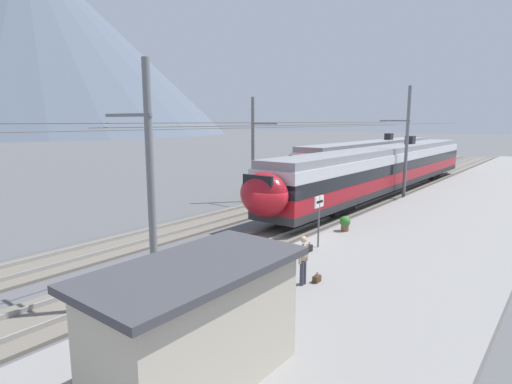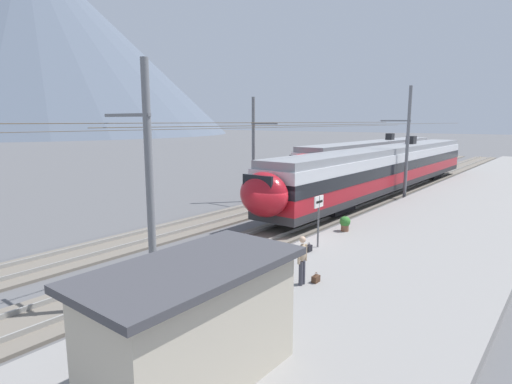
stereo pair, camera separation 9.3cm
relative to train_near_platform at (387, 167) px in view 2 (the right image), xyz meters
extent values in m
plane|color=#565659|center=(-16.57, -1.31, -2.23)|extent=(400.00, 400.00, 0.00)
cube|color=gray|center=(-16.57, -6.56, -2.04)|extent=(120.00, 8.47, 0.39)
cube|color=#6B6359|center=(-16.57, 0.00, -2.17)|extent=(120.00, 3.00, 0.12)
cube|color=gray|center=(-16.57, -0.72, -2.03)|extent=(120.00, 0.07, 0.16)
cube|color=gray|center=(-16.57, 0.72, -2.03)|extent=(120.00, 0.07, 0.16)
cube|color=#6B6359|center=(-16.57, 4.64, -2.17)|extent=(120.00, 3.00, 0.12)
cube|color=gray|center=(-16.57, 3.92, -2.03)|extent=(120.00, 0.07, 0.16)
cube|color=gray|center=(-16.57, 5.36, -2.03)|extent=(120.00, 0.07, 0.16)
cube|color=#2D2D30|center=(0.59, 0.00, -1.31)|extent=(32.82, 2.91, 0.45)
cube|color=maroon|center=(0.59, 0.00, -0.66)|extent=(32.82, 2.91, 0.85)
cube|color=black|center=(0.59, 0.00, 0.14)|extent=(32.82, 2.95, 0.75)
cube|color=silver|center=(0.59, 0.00, 0.84)|extent=(32.82, 2.91, 0.65)
cube|color=gray|center=(0.59, 0.00, 1.39)|extent=(32.52, 2.71, 0.45)
cube|color=black|center=(-9.58, 0.00, -1.74)|extent=(2.80, 2.33, 0.42)
cube|color=black|center=(10.77, 0.00, -1.74)|extent=(2.80, 2.33, 0.42)
ellipsoid|color=maroon|center=(-16.36, 0.00, 0.04)|extent=(1.80, 2.68, 2.25)
cube|color=black|center=(-16.86, 0.00, 0.47)|extent=(0.16, 1.75, 1.19)
cube|color=black|center=(5.52, 0.00, 1.97)|extent=(0.90, 0.70, 0.70)
cube|color=#2D2D30|center=(8.72, 4.64, -1.31)|extent=(26.92, 2.91, 0.45)
cube|color=red|center=(8.72, 4.64, -0.66)|extent=(26.92, 2.91, 0.85)
cube|color=black|center=(8.72, 4.64, 0.14)|extent=(26.92, 2.95, 0.75)
cube|color=white|center=(8.72, 4.64, 0.84)|extent=(26.92, 2.91, 0.65)
cube|color=gray|center=(8.72, 4.64, 1.39)|extent=(26.62, 2.71, 0.45)
cube|color=black|center=(0.37, 4.64, -1.74)|extent=(2.80, 2.33, 0.42)
cube|color=black|center=(17.06, 4.64, -1.74)|extent=(2.80, 2.33, 0.42)
ellipsoid|color=red|center=(-5.29, 4.64, 0.04)|extent=(1.80, 2.68, 2.25)
cube|color=black|center=(-5.79, 4.64, 0.47)|extent=(0.16, 1.75, 1.19)
cube|color=black|center=(12.75, 4.64, 1.97)|extent=(0.90, 0.70, 0.70)
cylinder|color=slate|center=(-24.67, -1.98, 1.60)|extent=(0.24, 0.24, 7.67)
cube|color=slate|center=(-24.67, -0.99, 3.80)|extent=(0.10, 2.28, 0.10)
cylinder|color=#473823|center=(-24.67, 0.00, 3.55)|extent=(47.96, 0.02, 0.02)
cylinder|color=slate|center=(-1.43, -1.98, 1.97)|extent=(0.24, 0.24, 8.41)
cube|color=slate|center=(-1.43, -0.99, 3.66)|extent=(0.10, 2.28, 0.10)
cylinder|color=#473823|center=(-1.43, 0.00, 3.41)|extent=(47.96, 0.02, 0.02)
cylinder|color=slate|center=(-8.91, 6.62, 1.55)|extent=(0.24, 0.24, 7.57)
cube|color=slate|center=(-8.91, 5.63, 3.46)|extent=(0.10, 2.28, 0.10)
cylinder|color=#473823|center=(-8.91, 4.64, 3.21)|extent=(47.96, 0.02, 0.02)
cylinder|color=#59595B|center=(-16.95, -3.43, -0.70)|extent=(0.08, 0.08, 2.29)
cube|color=silver|center=(-16.95, -3.43, 0.19)|extent=(0.70, 0.06, 0.50)
cube|color=black|center=(-16.95, -3.47, 0.19)|extent=(0.52, 0.01, 0.10)
cylinder|color=#383842|center=(-21.06, -5.14, -1.44)|extent=(0.14, 0.14, 0.82)
cylinder|color=#383842|center=(-20.90, -5.14, -1.44)|extent=(0.14, 0.14, 0.82)
ellipsoid|color=tan|center=(-20.98, -5.14, -0.72)|extent=(0.36, 0.22, 0.62)
sphere|color=tan|center=(-20.98, -5.14, -0.27)|extent=(0.22, 0.22, 0.22)
cylinder|color=tan|center=(-21.20, -5.14, -0.77)|extent=(0.09, 0.09, 0.58)
cylinder|color=tan|center=(-20.76, -5.14, -0.77)|extent=(0.09, 0.09, 0.58)
cube|color=#472D1E|center=(-20.51, -5.41, -1.73)|extent=(0.32, 0.18, 0.23)
torus|color=#472D1E|center=(-20.51, -5.41, -1.57)|extent=(0.16, 0.02, 0.16)
cube|color=black|center=(-17.73, -3.45, -1.71)|extent=(0.32, 0.18, 0.27)
torus|color=black|center=(-17.73, -3.45, -1.52)|extent=(0.16, 0.02, 0.16)
cylinder|color=brown|center=(-13.75, -3.16, -1.68)|extent=(0.39, 0.39, 0.33)
sphere|color=#33752D|center=(-13.75, -3.16, -1.35)|extent=(0.54, 0.54, 0.54)
sphere|color=red|center=(-13.75, -3.16, -1.23)|extent=(0.30, 0.30, 0.30)
cylinder|color=brown|center=(-21.93, -3.26, -1.68)|extent=(0.48, 0.48, 0.32)
sphere|color=#33752D|center=(-21.93, -3.26, -1.33)|extent=(0.65, 0.65, 0.65)
sphere|color=#DB5193|center=(-21.93, -3.26, -1.18)|extent=(0.36, 0.36, 0.36)
cube|color=#B7AD99|center=(-26.90, -6.21, -0.61)|extent=(4.34, 2.05, 2.48)
cube|color=#3D3D42|center=(-26.90, -6.21, 0.71)|extent=(4.74, 2.45, 0.16)
cone|color=#515B6B|center=(59.64, 192.36, 40.47)|extent=(177.82, 177.82, 85.41)
camera|label=1|loc=(-32.38, -12.04, 3.61)|focal=28.89mm
camera|label=2|loc=(-32.32, -12.12, 3.61)|focal=28.89mm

